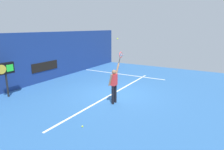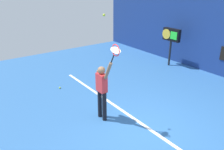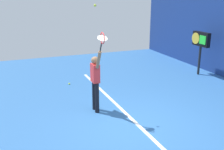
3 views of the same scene
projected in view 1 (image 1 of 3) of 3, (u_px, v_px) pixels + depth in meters
name	position (u px, v px, depth m)	size (l,w,h in m)	color
ground_plane	(116.00, 94.00, 11.21)	(18.00, 18.00, 0.00)	#2D609E
back_wall	(43.00, 57.00, 13.61)	(18.00, 0.20, 3.34)	navy
sponsor_banner_center	(45.00, 66.00, 13.69)	(2.20, 0.03, 0.60)	black
court_baseline	(113.00, 94.00, 11.31)	(10.00, 0.10, 0.01)	white
court_sideline	(121.00, 74.00, 15.93)	(0.10, 7.00, 0.01)	white
tennis_player	(114.00, 83.00, 9.69)	(0.75, 0.31, 1.95)	black
tennis_racket	(121.00, 55.00, 9.93)	(0.43, 0.27, 0.62)	black
tennis_ball	(118.00, 39.00, 9.36)	(0.07, 0.07, 0.07)	#CCE033
scoreboard_clock	(5.00, 70.00, 10.50)	(0.96, 0.20, 1.86)	black
spare_ball	(82.00, 126.00, 7.52)	(0.07, 0.07, 0.07)	#CCE033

